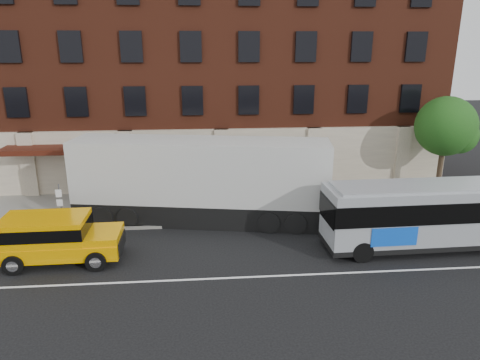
{
  "coord_description": "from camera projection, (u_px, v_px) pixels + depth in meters",
  "views": [
    {
      "loc": [
        -1.13,
        -15.47,
        9.11
      ],
      "look_at": [
        0.66,
        5.5,
        2.69
      ],
      "focal_mm": 32.6,
      "sensor_mm": 36.0,
      "label": 1
    }
  ],
  "objects": [
    {
      "name": "ground",
      "position": [
        235.0,
        284.0,
        17.49
      ],
      "size": [
        120.0,
        120.0,
        0.0
      ],
      "primitive_type": "plane",
      "color": "black",
      "rests_on": "ground"
    },
    {
      "name": "yellow_suv",
      "position": [
        54.0,
        236.0,
        19.04
      ],
      "size": [
        5.54,
        2.5,
        2.11
      ],
      "color": "#F6A400",
      "rests_on": "ground"
    },
    {
      "name": "street_tree",
      "position": [
        446.0,
        129.0,
        26.34
      ],
      "size": [
        3.6,
        3.6,
        6.2
      ],
      "color": "#3A271D",
      "rests_on": "sidewalk"
    },
    {
      "name": "kerb",
      "position": [
        227.0,
        224.0,
        23.19
      ],
      "size": [
        60.0,
        0.25,
        0.15
      ],
      "primitive_type": "cube",
      "color": "gray",
      "rests_on": "ground"
    },
    {
      "name": "shipping_container",
      "position": [
        201.0,
        182.0,
        23.28
      ],
      "size": [
        13.75,
        5.04,
        4.49
      ],
      "color": "black",
      "rests_on": "ground"
    },
    {
      "name": "lane_line",
      "position": [
        234.0,
        278.0,
        17.96
      ],
      "size": [
        60.0,
        0.12,
        0.01
      ],
      "primitive_type": "cube",
      "color": "white",
      "rests_on": "ground"
    },
    {
      "name": "sign_pole",
      "position": [
        61.0,
        204.0,
        22.23
      ],
      "size": [
        0.3,
        0.2,
        2.5
      ],
      "color": "slate",
      "rests_on": "ground"
    },
    {
      "name": "city_bus",
      "position": [
        447.0,
        212.0,
        20.29
      ],
      "size": [
        11.56,
        2.71,
        3.15
      ],
      "color": "#93989D",
      "rests_on": "ground"
    },
    {
      "name": "sidewalk",
      "position": [
        224.0,
        205.0,
        26.04
      ],
      "size": [
        60.0,
        6.0,
        0.15
      ],
      "primitive_type": "cube",
      "color": "gray",
      "rests_on": "ground"
    },
    {
      "name": "building",
      "position": [
        217.0,
        69.0,
        31.4
      ],
      "size": [
        30.0,
        12.1,
        15.0
      ],
      "color": "#5B2515",
      "rests_on": "sidewalk"
    }
  ]
}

